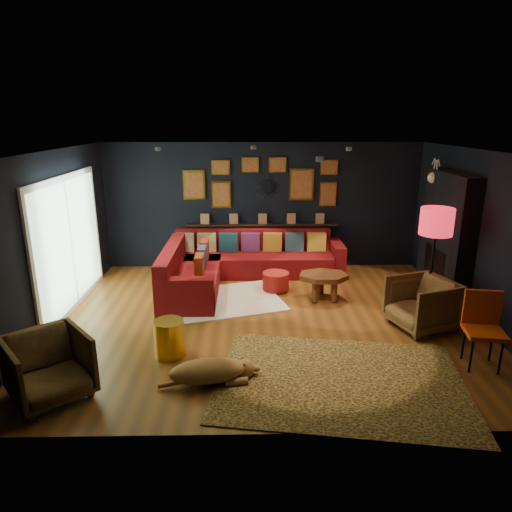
{
  "coord_description": "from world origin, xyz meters",
  "views": [
    {
      "loc": [
        -0.32,
        -6.63,
        3.05
      ],
      "look_at": [
        -0.18,
        0.3,
        0.96
      ],
      "focal_mm": 32.0,
      "sensor_mm": 36.0,
      "label": 1
    }
  ],
  "objects_px": {
    "armchair_right": "(422,302)",
    "dog": "(208,367)",
    "gold_stool": "(169,338)",
    "coffee_table": "(323,279)",
    "pouf": "(276,281)",
    "floor_lamp": "(436,226)",
    "orange_chair": "(483,323)",
    "armchair_left": "(49,364)",
    "sectional": "(232,265)"
  },
  "relations": [
    {
      "from": "armchair_right",
      "to": "dog",
      "type": "height_order",
      "value": "armchair_right"
    },
    {
      "from": "armchair_right",
      "to": "gold_stool",
      "type": "height_order",
      "value": "armchair_right"
    },
    {
      "from": "coffee_table",
      "to": "gold_stool",
      "type": "bearing_deg",
      "value": -140.75
    },
    {
      "from": "armchair_right",
      "to": "pouf",
      "type": "bearing_deg",
      "value": -146.34
    },
    {
      "from": "floor_lamp",
      "to": "armchair_right",
      "type": "bearing_deg",
      "value": -125.35
    },
    {
      "from": "gold_stool",
      "to": "orange_chair",
      "type": "relative_size",
      "value": 0.52
    },
    {
      "from": "coffee_table",
      "to": "armchair_left",
      "type": "relative_size",
      "value": 1.07
    },
    {
      "from": "coffee_table",
      "to": "floor_lamp",
      "type": "bearing_deg",
      "value": -29.78
    },
    {
      "from": "pouf",
      "to": "armchair_left",
      "type": "xyz_separation_m",
      "value": [
        -2.75,
        -3.31,
        0.23
      ]
    },
    {
      "from": "sectional",
      "to": "orange_chair",
      "type": "xyz_separation_m",
      "value": [
        3.28,
        -3.21,
        0.25
      ]
    },
    {
      "from": "armchair_right",
      "to": "gold_stool",
      "type": "distance_m",
      "value": 3.74
    },
    {
      "from": "coffee_table",
      "to": "armchair_right",
      "type": "bearing_deg",
      "value": -41.9
    },
    {
      "from": "sectional",
      "to": "pouf",
      "type": "bearing_deg",
      "value": -34.11
    },
    {
      "from": "orange_chair",
      "to": "floor_lamp",
      "type": "distance_m",
      "value": 1.66
    },
    {
      "from": "sectional",
      "to": "coffee_table",
      "type": "height_order",
      "value": "sectional"
    },
    {
      "from": "coffee_table",
      "to": "armchair_right",
      "type": "height_order",
      "value": "armchair_right"
    },
    {
      "from": "pouf",
      "to": "orange_chair",
      "type": "distance_m",
      "value": 3.65
    },
    {
      "from": "coffee_table",
      "to": "dog",
      "type": "xyz_separation_m",
      "value": [
        -1.8,
        -2.61,
        -0.17
      ]
    },
    {
      "from": "sectional",
      "to": "armchair_left",
      "type": "height_order",
      "value": "sectional"
    },
    {
      "from": "floor_lamp",
      "to": "armchair_left",
      "type": "bearing_deg",
      "value": -158.39
    },
    {
      "from": "floor_lamp",
      "to": "gold_stool",
      "type": "bearing_deg",
      "value": -164.49
    },
    {
      "from": "armchair_left",
      "to": "gold_stool",
      "type": "bearing_deg",
      "value": -2.4
    },
    {
      "from": "pouf",
      "to": "floor_lamp",
      "type": "bearing_deg",
      "value": -29.61
    },
    {
      "from": "armchair_right",
      "to": "coffee_table",
      "type": "bearing_deg",
      "value": -150.71
    },
    {
      "from": "floor_lamp",
      "to": "dog",
      "type": "xyz_separation_m",
      "value": [
        -3.3,
        -1.75,
        -1.3
      ]
    },
    {
      "from": "coffee_table",
      "to": "dog",
      "type": "bearing_deg",
      "value": -124.61
    },
    {
      "from": "dog",
      "to": "sectional",
      "type": "bearing_deg",
      "value": 77.1
    },
    {
      "from": "pouf",
      "to": "gold_stool",
      "type": "relative_size",
      "value": 0.97
    },
    {
      "from": "dog",
      "to": "armchair_left",
      "type": "bearing_deg",
      "value": 178.17
    },
    {
      "from": "coffee_table",
      "to": "dog",
      "type": "distance_m",
      "value": 3.17
    },
    {
      "from": "pouf",
      "to": "gold_stool",
      "type": "distance_m",
      "value": 2.85
    },
    {
      "from": "sectional",
      "to": "armchair_right",
      "type": "xyz_separation_m",
      "value": [
        2.9,
        -2.16,
        0.1
      ]
    },
    {
      "from": "coffee_table",
      "to": "gold_stool",
      "type": "xyz_separation_m",
      "value": [
        -2.36,
        -1.93,
        -0.13
      ]
    },
    {
      "from": "armchair_right",
      "to": "dog",
      "type": "bearing_deg",
      "value": -83.62
    },
    {
      "from": "coffee_table",
      "to": "floor_lamp",
      "type": "height_order",
      "value": "floor_lamp"
    },
    {
      "from": "dog",
      "to": "pouf",
      "type": "bearing_deg",
      "value": 61.93
    },
    {
      "from": "sectional",
      "to": "armchair_left",
      "type": "xyz_separation_m",
      "value": [
        -1.94,
        -3.86,
        0.09
      ]
    },
    {
      "from": "pouf",
      "to": "floor_lamp",
      "type": "xyz_separation_m",
      "value": [
        2.3,
        -1.31,
        1.32
      ]
    },
    {
      "from": "armchair_left",
      "to": "armchair_right",
      "type": "relative_size",
      "value": 0.98
    },
    {
      "from": "armchair_left",
      "to": "gold_stool",
      "type": "distance_m",
      "value": 1.52
    },
    {
      "from": "armchair_left",
      "to": "coffee_table",
      "type": "bearing_deg",
      "value": -1.57
    },
    {
      "from": "armchair_left",
      "to": "dog",
      "type": "bearing_deg",
      "value": -32.28
    },
    {
      "from": "gold_stool",
      "to": "armchair_right",
      "type": "bearing_deg",
      "value": 11.97
    },
    {
      "from": "orange_chair",
      "to": "pouf",
      "type": "bearing_deg",
      "value": 142.66
    },
    {
      "from": "gold_stool",
      "to": "dog",
      "type": "distance_m",
      "value": 0.88
    },
    {
      "from": "gold_stool",
      "to": "orange_chair",
      "type": "distance_m",
      "value": 4.05
    },
    {
      "from": "gold_stool",
      "to": "floor_lamp",
      "type": "distance_m",
      "value": 4.2
    },
    {
      "from": "armchair_left",
      "to": "armchair_right",
      "type": "distance_m",
      "value": 5.13
    },
    {
      "from": "armchair_left",
      "to": "orange_chair",
      "type": "relative_size",
      "value": 0.86
    },
    {
      "from": "orange_chair",
      "to": "dog",
      "type": "height_order",
      "value": "orange_chair"
    }
  ]
}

